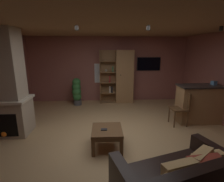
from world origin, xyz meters
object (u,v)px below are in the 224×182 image
Objects in this scene: bookshelf_cabinet at (122,77)px; table_book_0 at (104,129)px; dining_chair at (182,106)px; tissue_box at (214,83)px; stone_fireplace at (5,89)px; wall_mounted_tv at (149,64)px; coffee_table at (107,133)px; potted_floor_plant at (77,91)px; kitchen_bar_counter at (203,104)px.

table_book_0 is (-0.73, -3.29, -0.56)m from bookshelf_cabinet.
tissue_box is at bearing 11.11° from dining_chair.
stone_fireplace reaches higher than dining_chair.
stone_fireplace is at bearing -146.84° from wall_mounted_tv.
tissue_box is 0.13× the size of wall_mounted_tv.
dining_chair is at bearing 27.08° from table_book_0.
coffee_table is at bearing -153.10° from dining_chair.
stone_fireplace is 21.09× the size of tissue_box.
potted_floor_plant reaches higher than dining_chair.
stone_fireplace reaches higher than table_book_0.
tissue_box reaches higher than potted_floor_plant.
kitchen_bar_counter is (2.10, -2.04, -0.45)m from bookshelf_cabinet.
potted_floor_plant is at bearing 156.92° from tissue_box.
coffee_table is (-0.67, -3.25, -0.65)m from bookshelf_cabinet.
dining_chair is (2.08, 1.05, 0.18)m from coffee_table.
potted_floor_plant is at bearing -171.08° from bookshelf_cabinet.
table_book_0 is 0.14× the size of wall_mounted_tv.
potted_floor_plant is at bearing 108.37° from table_book_0.
stone_fireplace is at bearing -175.11° from kitchen_bar_counter.
potted_floor_plant is 3.00m from wall_mounted_tv.
stone_fireplace reaches higher than wall_mounted_tv.
dining_chair is 2.61m from wall_mounted_tv.
tissue_box is at bearing 4.98° from stone_fireplace.
tissue_box is at bearing 22.55° from table_book_0.
table_book_0 is 3.18m from potted_floor_plant.
stone_fireplace is 5.42m from tissue_box.
dining_chair is at bearing -31.49° from potted_floor_plant.
potted_floor_plant is 1.10× the size of wall_mounted_tv.
dining_chair is (1.41, -2.20, -0.47)m from bookshelf_cabinet.
tissue_box reaches higher than table_book_0.
potted_floor_plant is (-1.06, 2.98, 0.18)m from coffee_table.
table_book_0 is at bearing -71.63° from potted_floor_plant.
coffee_table is at bearing -70.37° from potted_floor_plant.
stone_fireplace is 2.74× the size of wall_mounted_tv.
tissue_box is at bearing 22.32° from coffee_table.
kitchen_bar_counter is at bearing 23.78° from table_book_0.
table_book_0 is (-0.06, -0.04, 0.09)m from coffee_table.
table_book_0 is (-2.83, -1.25, -0.10)m from kitchen_bar_counter.
wall_mounted_tv is at bearing 114.60° from kitchen_bar_counter.
coffee_table is 0.73× the size of dining_chair.
bookshelf_cabinet reaches higher than table_book_0.
kitchen_bar_counter reaches higher than dining_chair.
stone_fireplace reaches higher than tissue_box.
coffee_table is at bearing 32.89° from table_book_0.
stone_fireplace is 4.94m from wall_mounted_tv.
tissue_box is 0.91× the size of table_book_0.
potted_floor_plant reaches higher than table_book_0.
kitchen_bar_counter is at bearing -24.75° from potted_floor_plant.
stone_fireplace is 5.21m from kitchen_bar_counter.
wall_mounted_tv is (1.74, 3.46, 1.14)m from coffee_table.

